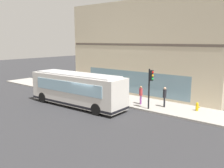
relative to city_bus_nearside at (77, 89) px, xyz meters
name	(u,v)px	position (x,y,z in m)	size (l,w,h in m)	color
ground	(91,110)	(-0.17, -1.99, -1.55)	(120.00, 120.00, 0.00)	#2D2D30
sidewalk_curb	(122,99)	(4.43, -1.99, -1.48)	(3.99, 40.00, 0.15)	#9E9991
building_corner	(149,49)	(9.48, -1.99, 3.55)	(6.17, 18.29, 10.23)	beige
city_bus_nearside	(77,89)	(0.00, 0.00, 0.00)	(2.91, 10.13, 3.07)	silver
traffic_light_near_corner	(150,81)	(2.92, -6.14, 1.05)	(0.32, 0.49, 3.52)	black
fire_hydrant	(197,107)	(5.00, -9.55, -1.04)	(0.35, 0.35, 0.74)	yellow
pedestrian_near_building_entrance	(95,84)	(4.42, 1.79, -0.35)	(0.32, 0.32, 1.82)	#8C3F8C
pedestrian_walking_along_curb	(141,94)	(3.80, -4.64, -0.40)	(0.32, 0.32, 1.74)	#8C3F8C
pedestrian_by_light_pole	(165,95)	(4.31, -6.82, -0.35)	(0.32, 0.32, 1.82)	black
pedestrian_near_hydrant	(72,81)	(4.52, 5.78, -0.41)	(0.32, 0.32, 1.73)	gold
newspaper_vending_box	(100,88)	(5.50, 2.11, -0.95)	(0.44, 0.43, 0.90)	#197233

